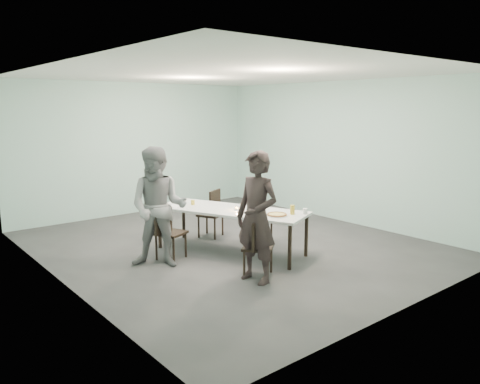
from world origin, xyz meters
TOP-DOWN VIEW (x-y plane):
  - ground at (0.00, 0.00)m, footprint 7.00×7.00m
  - room_shell at (0.00, 0.00)m, footprint 6.02×7.02m
  - table at (-0.27, -0.33)m, footprint 1.85×2.74m
  - chair_near_left at (-0.74, -1.54)m, footprint 0.62×0.59m
  - chair_far_left at (-1.32, -0.03)m, footprint 0.65×0.55m
  - chair_near_right at (0.61, -0.14)m, footprint 0.63×0.58m
  - chair_far_right at (0.11, 0.71)m, footprint 0.65×0.57m
  - diner_near at (-0.83, -1.63)m, footprint 0.55×0.74m
  - diner_far at (-1.57, -0.20)m, footprint 1.14×1.13m
  - pizza at (-0.02, -1.20)m, footprint 0.34×0.34m
  - side_plate at (-0.01, -0.79)m, footprint 0.18×0.18m
  - beer_glass at (0.25, -1.27)m, footprint 0.08×0.08m
  - water_tumbler at (0.42, -1.39)m, footprint 0.08×0.08m
  - tealight at (-0.25, -0.46)m, footprint 0.06×0.06m
  - amber_tumbler at (-0.56, 0.38)m, footprint 0.07×0.07m
  - menu at (-0.86, 0.47)m, footprint 0.36×0.32m

SIDE VIEW (x-z plane):
  - ground at x=0.00m, z-range 0.00..0.00m
  - chair_near_left at x=-0.74m, z-range 0.07..0.94m
  - chair_far_left at x=-1.32m, z-range 0.07..0.94m
  - chair_near_right at x=0.61m, z-range 0.07..0.94m
  - chair_far_right at x=0.11m, z-range 0.07..0.94m
  - table at x=-0.27m, z-range 0.32..1.07m
  - menu at x=-0.86m, z-range 0.75..0.76m
  - side_plate at x=-0.01m, z-range 0.75..0.76m
  - pizza at x=-0.02m, z-range 0.75..0.79m
  - tealight at x=-0.25m, z-range 0.75..0.79m
  - amber_tumbler at x=-0.56m, z-range 0.75..0.83m
  - water_tumbler at x=0.42m, z-range 0.75..0.84m
  - beer_glass at x=0.25m, z-range 0.75..0.90m
  - diner_near at x=-0.83m, z-range 0.00..1.86m
  - diner_far at x=-1.57m, z-range 0.00..1.86m
  - room_shell at x=0.00m, z-range 0.52..3.53m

